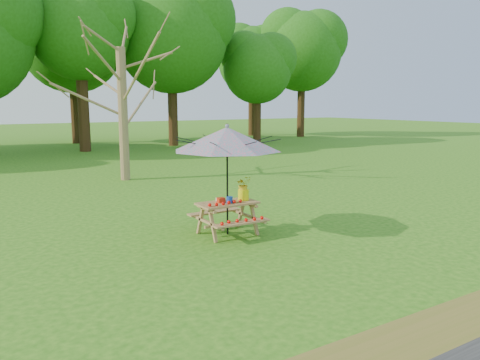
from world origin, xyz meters
TOP-DOWN VIEW (x-y plane):
  - picnic_table at (4.48, 2.21)m, footprint 1.20×1.32m
  - patio_umbrella at (4.48, 2.21)m, footprint 2.24×2.24m
  - produce_bins at (4.42, 2.23)m, footprint 0.26×0.39m
  - tomatoes_row at (4.33, 2.03)m, footprint 0.77×0.13m
  - flower_bucket at (4.87, 2.22)m, footprint 0.30×0.26m

SIDE VIEW (x-z plane):
  - picnic_table at x=4.48m, z-range -0.01..0.66m
  - tomatoes_row at x=4.33m, z-range 0.67..0.74m
  - produce_bins at x=4.42m, z-range 0.66..0.79m
  - flower_bucket at x=4.87m, z-range 0.69..1.19m
  - patio_umbrella at x=4.48m, z-range 0.82..3.07m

